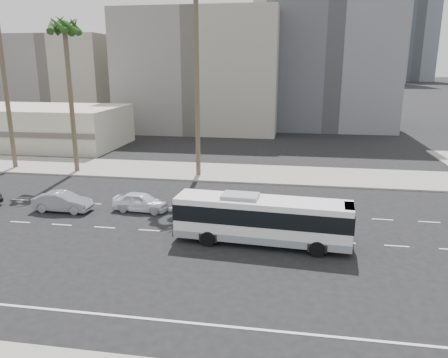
% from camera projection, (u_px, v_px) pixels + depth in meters
% --- Properties ---
extents(ground, '(700.00, 700.00, 0.00)m').
position_uv_depth(ground, '(243.00, 236.00, 26.62)').
color(ground, black).
rests_on(ground, ground).
extents(sidewalk_north, '(120.00, 7.00, 0.15)m').
position_uv_depth(sidewalk_north, '(263.00, 174.00, 41.38)').
color(sidewalk_north, gray).
rests_on(sidewalk_north, ground).
extents(commercial_low, '(22.00, 12.16, 5.00)m').
position_uv_depth(commercial_low, '(35.00, 126.00, 55.50)').
color(commercial_low, beige).
rests_on(commercial_low, ground).
extents(midrise_beige_west, '(24.00, 18.00, 18.00)m').
position_uv_depth(midrise_beige_west, '(203.00, 72.00, 69.10)').
color(midrise_beige_west, gray).
rests_on(midrise_beige_west, ground).
extents(midrise_gray_center, '(20.00, 20.00, 26.00)m').
position_uv_depth(midrise_gray_center, '(330.00, 46.00, 71.58)').
color(midrise_gray_center, '#55575F').
rests_on(midrise_gray_center, ground).
extents(midrise_beige_far, '(18.00, 16.00, 15.00)m').
position_uv_depth(midrise_beige_far, '(68.00, 79.00, 78.37)').
color(midrise_beige_far, gray).
rests_on(midrise_beige_far, ground).
extents(civic_tower, '(42.00, 42.00, 129.00)m').
position_uv_depth(civic_tower, '(292.00, 13.00, 255.27)').
color(civic_tower, beige).
rests_on(civic_tower, ground).
extents(highrise_right, '(26.00, 26.00, 70.00)m').
position_uv_depth(highrise_right, '(381.00, 15.00, 229.74)').
color(highrise_right, '#505762').
rests_on(highrise_right, ground).
extents(highrise_far, '(22.00, 22.00, 60.00)m').
position_uv_depth(highrise_far, '(415.00, 29.00, 255.67)').
color(highrise_far, '#505762').
rests_on(highrise_far, ground).
extents(city_bus, '(10.34, 3.02, 2.93)m').
position_uv_depth(city_bus, '(262.00, 219.00, 25.22)').
color(city_bus, white).
rests_on(city_bus, ground).
extents(car_a, '(1.87, 4.11, 1.37)m').
position_uv_depth(car_a, '(141.00, 202.00, 31.10)').
color(car_a, white).
rests_on(car_a, ground).
extents(car_b, '(1.53, 4.23, 1.38)m').
position_uv_depth(car_b, '(63.00, 202.00, 31.04)').
color(car_b, gray).
rests_on(car_b, ground).
extents(palm_mid, '(4.75, 4.75, 14.67)m').
position_uv_depth(palm_mid, '(65.00, 30.00, 39.01)').
color(palm_mid, brown).
rests_on(palm_mid, ground).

